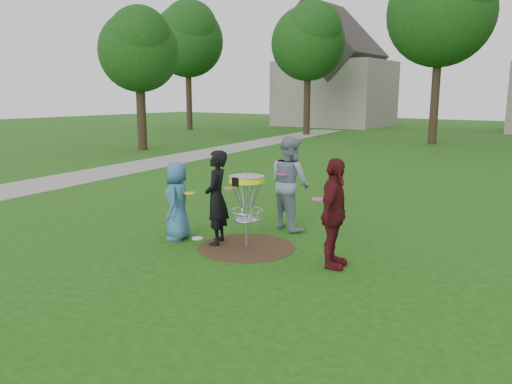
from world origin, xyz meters
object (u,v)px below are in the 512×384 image
Objects in this scene: player_blue at (177,201)px; player_black at (217,198)px; disc_golf_basket at (246,194)px; player_grey at (290,183)px; player_maroon at (334,214)px.

player_blue is 0.86× the size of player_black.
player_black is 1.29× the size of disc_golf_basket.
player_blue is 1.10× the size of disc_golf_basket.
player_black is (0.83, 0.19, 0.13)m from player_blue.
disc_golf_basket is at bearing 113.40° from player_grey.
player_blue is 1.49m from disc_golf_basket.
player_maroon reaches higher than player_blue.
player_maroon is at bearing 66.39° from player_black.
player_blue reaches higher than disc_golf_basket.
disc_golf_basket is (0.60, 0.13, 0.13)m from player_black.
player_maroon is at bearing 65.46° from player_blue.
player_black is 0.99× the size of player_maroon.
player_blue is at bearing 82.93° from player_maroon.
player_maroon is 1.31× the size of disc_golf_basket.
player_black is at bearing 93.68° from player_grey.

